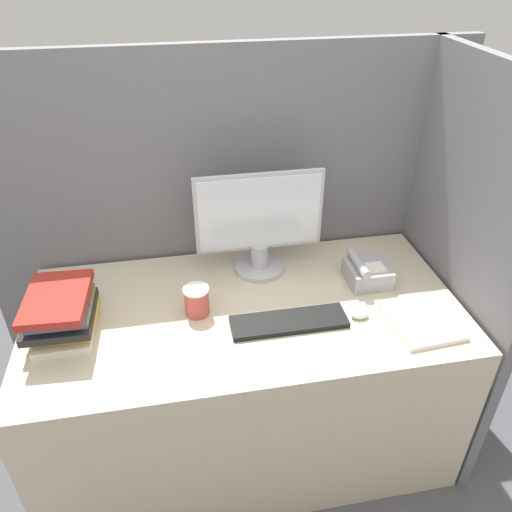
# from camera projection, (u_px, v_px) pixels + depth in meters

# --- Properties ---
(cubicle_panel_rear) EXTENTS (2.00, 0.04, 1.59)m
(cubicle_panel_rear) POSITION_uv_depth(u_px,v_px,m) (228.00, 236.00, 2.18)
(cubicle_panel_rear) COLOR slate
(cubicle_panel_rear) RESTS_ON ground_plane
(cubicle_panel_right) EXTENTS (0.04, 0.86, 1.59)m
(cubicle_panel_right) POSITION_uv_depth(u_px,v_px,m) (452.00, 268.00, 1.97)
(cubicle_panel_right) COLOR slate
(cubicle_panel_right) RESTS_ON ground_plane
(desk) EXTENTS (1.60, 0.80, 0.74)m
(desk) POSITION_uv_depth(u_px,v_px,m) (246.00, 377.00, 2.05)
(desk) COLOR beige
(desk) RESTS_ON ground_plane
(monitor) EXTENTS (0.50, 0.20, 0.43)m
(monitor) POSITION_uv_depth(u_px,v_px,m) (259.00, 226.00, 1.95)
(monitor) COLOR #B7B7BC
(monitor) RESTS_ON desk
(keyboard) EXTENTS (0.42, 0.12, 0.02)m
(keyboard) POSITION_uv_depth(u_px,v_px,m) (289.00, 322.00, 1.77)
(keyboard) COLOR black
(keyboard) RESTS_ON desk
(mouse) EXTENTS (0.07, 0.04, 0.03)m
(mouse) POSITION_uv_depth(u_px,v_px,m) (360.00, 315.00, 1.80)
(mouse) COLOR silver
(mouse) RESTS_ON desk
(coffee_cup) EXTENTS (0.09, 0.09, 0.11)m
(coffee_cup) POSITION_uv_depth(u_px,v_px,m) (197.00, 301.00, 1.79)
(coffee_cup) COLOR #BF4C3F
(coffee_cup) RESTS_ON desk
(book_stack) EXTENTS (0.23, 0.31, 0.17)m
(book_stack) POSITION_uv_depth(u_px,v_px,m) (61.00, 312.00, 1.69)
(book_stack) COLOR silver
(book_stack) RESTS_ON desk
(desk_telephone) EXTENTS (0.16, 0.18, 0.11)m
(desk_telephone) POSITION_uv_depth(u_px,v_px,m) (367.00, 272.00, 1.96)
(desk_telephone) COLOR #99999E
(desk_telephone) RESTS_ON desk
(paper_pile) EXTENTS (0.24, 0.26, 0.02)m
(paper_pile) POSITION_uv_depth(u_px,v_px,m) (422.00, 322.00, 1.77)
(paper_pile) COLOR white
(paper_pile) RESTS_ON desk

